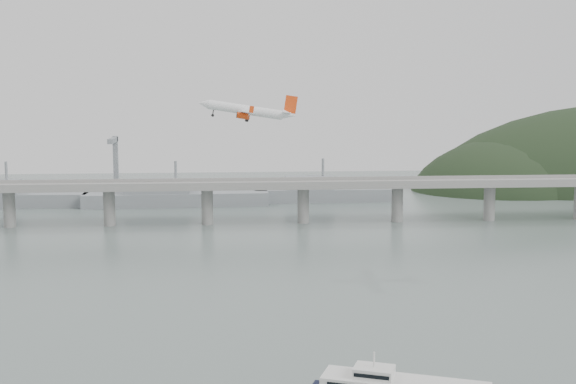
{
  "coord_description": "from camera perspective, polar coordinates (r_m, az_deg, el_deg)",
  "views": [
    {
      "loc": [
        -20.79,
        -195.77,
        69.88
      ],
      "look_at": [
        0.0,
        55.0,
        36.0
      ],
      "focal_mm": 48.0,
      "sensor_mm": 36.0,
      "label": 1
    }
  ],
  "objects": [
    {
      "name": "ground",
      "position": [
        208.91,
        1.27,
        -11.88
      ],
      "size": [
        900.0,
        900.0,
        0.0
      ],
      "primitive_type": "plane",
      "color": "slate",
      "rests_on": "ground"
    },
    {
      "name": "bridge",
      "position": [
        399.69,
        -1.88,
        0.16
      ],
      "size": [
        800.0,
        22.0,
        23.9
      ],
      "color": "gray",
      "rests_on": "ground"
    },
    {
      "name": "airliner",
      "position": [
        297.34,
        -2.97,
        6.04
      ],
      "size": [
        38.69,
        35.13,
        10.55
      ],
      "rotation": [
        0.05,
        -0.15,
        3.05
      ],
      "color": "white",
      "rests_on": "ground"
    }
  ]
}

